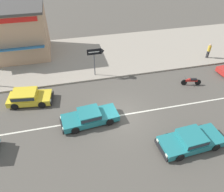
# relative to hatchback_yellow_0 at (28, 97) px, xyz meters

# --- Properties ---
(ground_plane) EXTENTS (160.00, 160.00, 0.00)m
(ground_plane) POSITION_rel_hatchback_yellow_0_xyz_m (7.11, -3.34, -0.59)
(ground_plane) COLOR #544F47
(lane_centre_stripe) EXTENTS (50.40, 0.14, 0.01)m
(lane_centre_stripe) POSITION_rel_hatchback_yellow_0_xyz_m (7.11, -3.34, -0.59)
(lane_centre_stripe) COLOR silver
(lane_centre_stripe) RESTS_ON ground
(kerb_strip) EXTENTS (68.00, 10.00, 0.15)m
(kerb_strip) POSITION_rel_hatchback_yellow_0_xyz_m (7.11, 6.88, -0.51)
(kerb_strip) COLOR #9E9384
(kerb_strip) RESTS_ON ground
(hatchback_yellow_0) EXTENTS (3.79, 2.17, 1.10)m
(hatchback_yellow_0) POSITION_rel_hatchback_yellow_0_xyz_m (0.00, 0.00, 0.00)
(hatchback_yellow_0) COLOR yellow
(hatchback_yellow_0) RESTS_ON ground
(sedan_teal_1) EXTENTS (4.55, 2.14, 1.06)m
(sedan_teal_1) POSITION_rel_hatchback_yellow_0_xyz_m (10.93, -7.27, -0.05)
(sedan_teal_1) COLOR teal
(sedan_teal_1) RESTS_ON ground
(sedan_teal_3) EXTENTS (4.45, 2.08, 1.06)m
(sedan_teal_3) POSITION_rel_hatchback_yellow_0_xyz_m (4.63, -3.47, -0.05)
(sedan_teal_3) COLOR teal
(sedan_teal_3) RESTS_ON ground
(motorcycle_0) EXTENTS (1.84, 0.67, 0.80)m
(motorcycle_0) POSITION_rel_hatchback_yellow_0_xyz_m (14.54, -0.85, -0.17)
(motorcycle_0) COLOR black
(motorcycle_0) RESTS_ON ground
(arrow_signboard) EXTENTS (1.63, 0.62, 2.80)m
(arrow_signboard) POSITION_rel_hatchback_yellow_0_xyz_m (6.66, 2.68, 1.91)
(arrow_signboard) COLOR #4C4C51
(arrow_signboard) RESTS_ON kerb_strip
(pedestrian_near_clock) EXTENTS (0.34, 0.34, 1.62)m
(pedestrian_near_clock) POSITION_rel_hatchback_yellow_0_xyz_m (18.82, 3.27, 0.51)
(pedestrian_near_clock) COLOR #333338
(pedestrian_near_clock) RESTS_ON kerb_strip
(shopfront_corner_warung) EXTENTS (6.57, 6.21, 5.26)m
(shopfront_corner_warung) POSITION_rel_hatchback_yellow_0_xyz_m (-1.29, 8.89, 2.20)
(shopfront_corner_warung) COLOR tan
(shopfront_corner_warung) RESTS_ON kerb_strip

